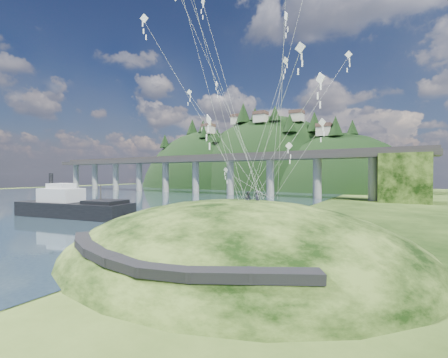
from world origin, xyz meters
The scene contains 10 objects.
ground centered at (0.00, 0.00, 0.00)m, with size 320.00×320.00×0.00m, color black.
water centered at (-72.00, 30.00, 0.01)m, with size 240.00×240.00×0.00m, color #2C4352.
grass_hill centered at (8.00, 2.00, -1.50)m, with size 36.00×32.00×13.00m.
footpath centered at (7.46, -9.74, 2.08)m, with size 22.29×5.84×0.83m.
bridge centered at (-26.46, 70.07, 9.70)m, with size 160.00×11.00×15.00m.
far_ridge centered at (-43.58, 122.17, -7.44)m, with size 153.00×70.00×94.50m.
work_barge centered at (-28.18, 7.45, 1.93)m, with size 22.71×9.79×7.70m.
wooden_dock centered at (-5.33, 6.87, 0.48)m, with size 15.28×7.66×1.10m.
kite_flyers centered at (8.66, 3.70, 5.83)m, with size 1.83×0.88×1.87m.
kite_swarm centered at (8.82, 0.39, 19.84)m, with size 19.04×17.67×20.69m.
Camera 1 is at (21.98, -23.80, 7.61)m, focal length 24.00 mm.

